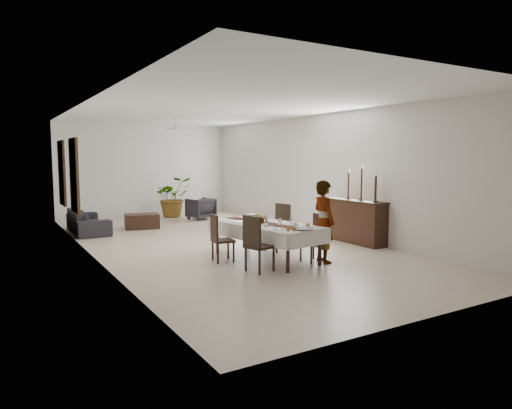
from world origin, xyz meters
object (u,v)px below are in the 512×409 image
at_px(sofa, 88,221).
at_px(dining_table_top, 266,225).
at_px(sideboard_body, 356,222).
at_px(red_pitcher, 252,219).
at_px(woman, 324,222).

bearing_deg(sofa, dining_table_top, -154.39).
distance_m(sideboard_body, sofa, 7.17).
xyz_separation_m(red_pitcher, sofa, (-2.20, 5.16, -0.51)).
distance_m(dining_table_top, woman, 1.17).
height_order(dining_table_top, red_pitcher, red_pitcher).
relative_size(sideboard_body, sofa, 0.77).
relative_size(dining_table_top, woman, 1.43).
relative_size(red_pitcher, sofa, 0.09).
bearing_deg(red_pitcher, dining_table_top, -21.90).
bearing_deg(sofa, sideboard_body, -132.15).
bearing_deg(red_pitcher, sofa, 113.05).
distance_m(dining_table_top, sideboard_body, 2.84).
xyz_separation_m(sideboard_body, sofa, (-5.27, 4.87, -0.19)).
xyz_separation_m(dining_table_top, woman, (0.83, -0.82, 0.11)).
xyz_separation_m(red_pitcher, sideboard_body, (3.07, 0.29, -0.32)).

